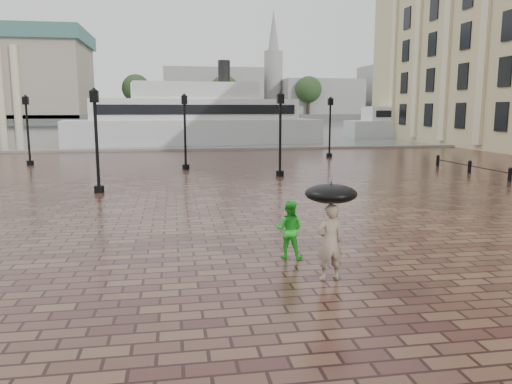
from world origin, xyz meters
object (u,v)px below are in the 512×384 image
child_pedestrian (289,230)px  adult_pedestrian (330,242)px  ferry_far (434,120)px  ferry_near (195,119)px  street_lamps (192,131)px

child_pedestrian → adult_pedestrian: bearing=129.5°
adult_pedestrian → child_pedestrian: 1.75m
adult_pedestrian → ferry_far: 58.32m
ferry_near → ferry_far: 31.66m
street_lamps → ferry_near: bearing=86.9°
adult_pedestrian → child_pedestrian: size_ratio=1.16×
child_pedestrian → ferry_near: (-0.39, 41.18, 1.87)m
street_lamps → ferry_far: size_ratio=0.95×
child_pedestrian → ferry_near: size_ratio=0.05×
adult_pedestrian → ferry_near: (-0.89, 42.85, 1.76)m
ferry_near → adult_pedestrian: bearing=-95.9°
ferry_near → ferry_far: size_ratio=1.18×
street_lamps → adult_pedestrian: size_ratio=12.91×
street_lamps → ferry_far: bearing=42.9°
child_pedestrian → street_lamps: bearing=-61.9°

